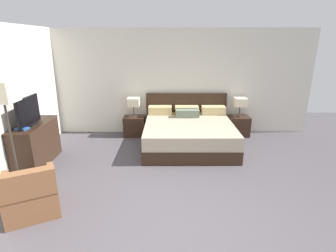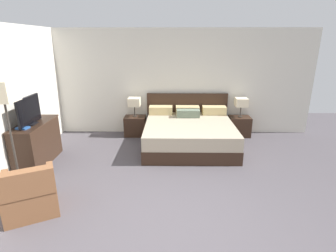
{
  "view_description": "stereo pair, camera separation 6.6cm",
  "coord_description": "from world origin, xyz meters",
  "views": [
    {
      "loc": [
        -0.11,
        -2.67,
        2.34
      ],
      "look_at": [
        -0.1,
        2.18,
        0.75
      ],
      "focal_mm": 28.0,
      "sensor_mm": 36.0,
      "label": 1
    },
    {
      "loc": [
        -0.04,
        -2.67,
        2.34
      ],
      "look_at": [
        -0.1,
        2.18,
        0.75
      ],
      "focal_mm": 28.0,
      "sensor_mm": 36.0,
      "label": 2
    }
  ],
  "objects": [
    {
      "name": "ground_plane",
      "position": [
        0.0,
        0.0,
        0.0
      ],
      "size": [
        11.91,
        11.91,
        0.0
      ],
      "primitive_type": "plane",
      "color": "#4C474C"
    },
    {
      "name": "wall_back",
      "position": [
        0.0,
        4.0,
        1.32
      ],
      "size": [
        7.07,
        0.06,
        2.64
      ],
      "primitive_type": "cube",
      "color": "silver",
      "rests_on": "ground"
    },
    {
      "name": "wall_left",
      "position": [
        -2.97,
        1.68,
        1.32
      ],
      "size": [
        0.06,
        5.77,
        2.64
      ],
      "primitive_type": "cube",
      "color": "silver",
      "rests_on": "ground"
    },
    {
      "name": "bed",
      "position": [
        0.37,
        3.0,
        0.31
      ],
      "size": [
        2.06,
        1.97,
        1.06
      ],
      "color": "#332116",
      "rests_on": "ground"
    },
    {
      "name": "nightstand_left",
      "position": [
        -0.97,
        3.71,
        0.25
      ],
      "size": [
        0.53,
        0.4,
        0.5
      ],
      "color": "#332116",
      "rests_on": "ground"
    },
    {
      "name": "nightstand_right",
      "position": [
        1.7,
        3.71,
        0.25
      ],
      "size": [
        0.53,
        0.4,
        0.5
      ],
      "color": "#332116",
      "rests_on": "ground"
    },
    {
      "name": "table_lamp_left",
      "position": [
        -0.97,
        3.71,
        0.87
      ],
      "size": [
        0.29,
        0.29,
        0.48
      ],
      "color": "#332D28",
      "rests_on": "nightstand_left"
    },
    {
      "name": "table_lamp_right",
      "position": [
        1.7,
        3.71,
        0.87
      ],
      "size": [
        0.29,
        0.29,
        0.48
      ],
      "color": "#332D28",
      "rests_on": "nightstand_right"
    },
    {
      "name": "dresser",
      "position": [
        -2.68,
        2.09,
        0.43
      ],
      "size": [
        0.46,
        1.21,
        0.83
      ],
      "color": "#332116",
      "rests_on": "ground"
    },
    {
      "name": "tv",
      "position": [
        -2.68,
        1.99,
        1.09
      ],
      "size": [
        0.18,
        0.77,
        0.53
      ],
      "color": "black",
      "rests_on": "dresser"
    },
    {
      "name": "book_red_cover",
      "position": [
        -2.7,
        1.73,
        0.85
      ],
      "size": [
        0.23,
        0.18,
        0.03
      ],
      "primitive_type": "cube",
      "rotation": [
        0.0,
        0.0,
        -0.19
      ],
      "color": "#234C8E",
      "rests_on": "dresser"
    },
    {
      "name": "armchair_by_window",
      "position": [
        -2.01,
        0.49,
        0.28
      ],
      "size": [
        0.92,
        0.92,
        0.76
      ],
      "color": "brown",
      "rests_on": "ground"
    },
    {
      "name": "floor_lamp",
      "position": [
        -2.54,
        1.12,
        1.53
      ],
      "size": [
        0.35,
        0.35,
        1.79
      ],
      "color": "#332D28",
      "rests_on": "ground"
    }
  ]
}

